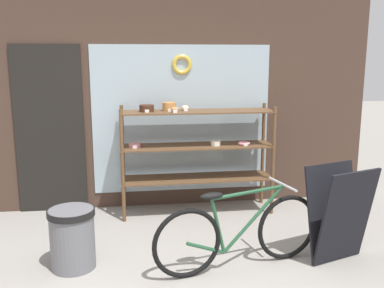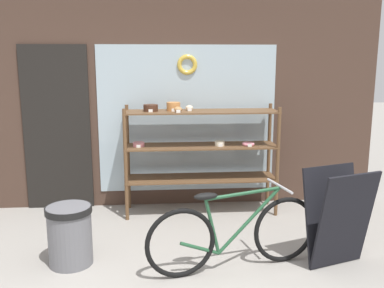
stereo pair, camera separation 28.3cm
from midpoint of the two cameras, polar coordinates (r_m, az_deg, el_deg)
storefront_facade at (r=5.55m, az=-1.70°, el=8.30°), size 5.42×0.13×3.35m
display_case at (r=5.31m, az=2.28°, el=-0.03°), size 1.88×0.47×1.40m
bicycle at (r=4.04m, az=7.67°, el=-11.79°), size 1.65×0.53×0.78m
sandwich_board at (r=4.31m, az=20.73°, el=-9.19°), size 0.68×0.55×0.93m
trash_bin at (r=4.24m, az=-14.12°, el=-11.43°), size 0.43×0.43×0.57m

